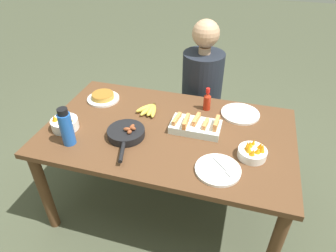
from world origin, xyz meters
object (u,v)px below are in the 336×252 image
object	(u,v)px
skillet	(126,133)
hot_sauce_bottle	(207,100)
fruit_bowl_citrus	(65,123)
empty_plate_far_left	(240,114)
banana_bunch	(149,110)
melon_tray	(196,126)
fruit_bowl_mango	(253,152)
frittata_plate_center	(103,97)
water_bottle	(66,127)
empty_plate_near_front	(218,170)
person_figure	(201,104)

from	to	relation	value
skillet	hot_sauce_bottle	distance (m)	0.62
fruit_bowl_citrus	empty_plate_far_left	bearing A→B (deg)	23.88
empty_plate_far_left	fruit_bowl_citrus	distance (m)	1.17
banana_bunch	empty_plate_far_left	distance (m)	0.63
banana_bunch	hot_sauce_bottle	xyz separation A→B (m)	(0.38, 0.15, 0.05)
melon_tray	fruit_bowl_citrus	bearing A→B (deg)	-165.16
empty_plate_far_left	fruit_bowl_mango	bearing A→B (deg)	-76.28
frittata_plate_center	empty_plate_far_left	bearing A→B (deg)	4.45
frittata_plate_center	water_bottle	xyz separation A→B (m)	(0.03, -0.52, 0.09)
empty_plate_far_left	hot_sauce_bottle	distance (m)	0.25
hot_sauce_bottle	skillet	bearing A→B (deg)	-132.78
empty_plate_near_front	fruit_bowl_citrus	bearing A→B (deg)	173.48
empty_plate_near_front	fruit_bowl_citrus	xyz separation A→B (m)	(-1.01, 0.12, 0.03)
hot_sauce_bottle	person_figure	world-z (taller)	person_figure
person_figure	empty_plate_near_front	bearing A→B (deg)	-74.42
melon_tray	skillet	distance (m)	0.44
empty_plate_near_front	water_bottle	bearing A→B (deg)	-179.39
empty_plate_far_left	fruit_bowl_citrus	xyz separation A→B (m)	(-1.07, -0.48, 0.03)
melon_tray	water_bottle	distance (m)	0.79
skillet	person_figure	xyz separation A→B (m)	(0.32, 0.84, -0.23)
melon_tray	frittata_plate_center	bearing A→B (deg)	166.18
banana_bunch	person_figure	bearing A→B (deg)	62.82
melon_tray	skillet	xyz separation A→B (m)	(-0.40, -0.19, -0.00)
banana_bunch	empty_plate_near_front	xyz separation A→B (m)	(0.55, -0.45, -0.01)
skillet	empty_plate_far_left	world-z (taller)	skillet
frittata_plate_center	empty_plate_near_front	size ratio (longest dim) A/B	0.94
fruit_bowl_mango	fruit_bowl_citrus	size ratio (longest dim) A/B	0.96
empty_plate_near_front	person_figure	distance (m)	1.04
frittata_plate_center	banana_bunch	bearing A→B (deg)	-9.28
fruit_bowl_mango	water_bottle	world-z (taller)	water_bottle
frittata_plate_center	water_bottle	world-z (taller)	water_bottle
banana_bunch	water_bottle	world-z (taller)	water_bottle
banana_bunch	empty_plate_far_left	world-z (taller)	banana_bunch
hot_sauce_bottle	person_figure	xyz separation A→B (m)	(-0.10, 0.38, -0.27)
person_figure	water_bottle	bearing A→B (deg)	-122.31
melon_tray	fruit_bowl_citrus	xyz separation A→B (m)	(-0.81, -0.22, 0.01)
banana_bunch	fruit_bowl_citrus	xyz separation A→B (m)	(-0.46, -0.33, 0.02)
fruit_bowl_mango	water_bottle	distance (m)	1.09
fruit_bowl_mango	person_figure	size ratio (longest dim) A/B	0.13
skillet	water_bottle	world-z (taller)	water_bottle
banana_bunch	empty_plate_near_front	bearing A→B (deg)	-39.45
skillet	empty_plate_far_left	xyz separation A→B (m)	(0.66, 0.45, -0.02)
skillet	hot_sauce_bottle	world-z (taller)	hot_sauce_bottle
banana_bunch	melon_tray	distance (m)	0.37
melon_tray	water_bottle	size ratio (longest dim) A/B	1.29
skillet	person_figure	world-z (taller)	person_figure
banana_bunch	person_figure	distance (m)	0.64
banana_bunch	empty_plate_near_front	world-z (taller)	banana_bunch
empty_plate_far_left	banana_bunch	bearing A→B (deg)	-167.06
frittata_plate_center	hot_sauce_bottle	xyz separation A→B (m)	(0.76, 0.08, 0.05)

